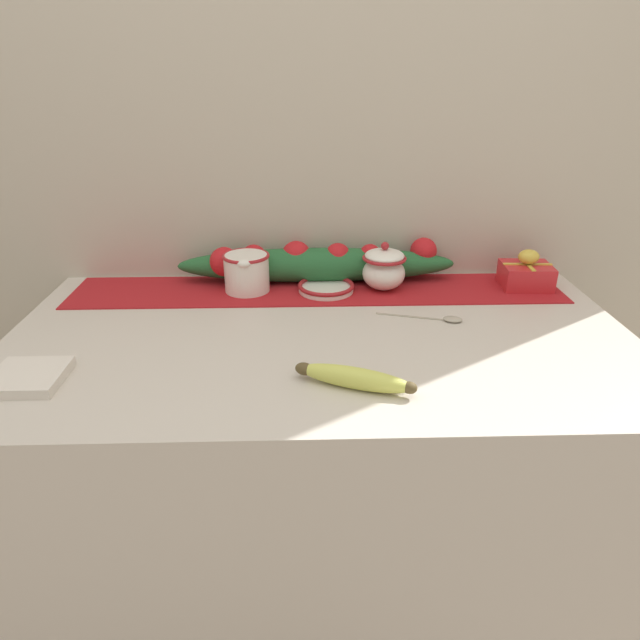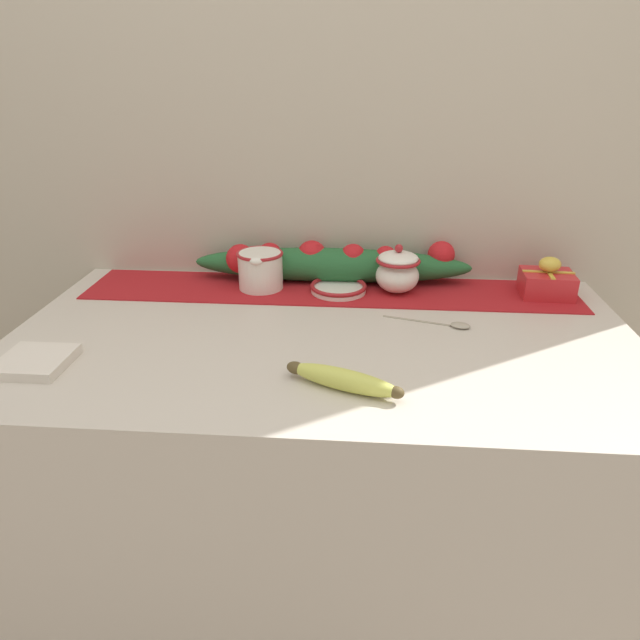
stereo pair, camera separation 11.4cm
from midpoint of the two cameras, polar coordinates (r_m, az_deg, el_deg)
name	(u,v)px [view 2 (the right image)]	position (r m, az deg, el deg)	size (l,w,h in m)	color
ground_plane	(322,632)	(1.79, 2.27, -28.80)	(12.00, 12.00, 0.00)	#7A6B5B
countertop	(322,503)	(1.45, 2.57, -17.93)	(1.31, 0.73, 0.91)	beige
back_wall	(334,163)	(1.48, 3.71, 15.37)	(2.11, 0.04, 2.40)	#B7AD99
table_runner	(330,290)	(1.42, 3.29, 2.95)	(1.21, 0.21, 0.00)	#A8191E
cream_pitcher	(261,268)	(1.42, -3.69, 5.12)	(0.12, 0.13, 0.10)	white
sugar_bowl	(398,271)	(1.41, 10.07, 4.82)	(0.11, 0.11, 0.12)	white
small_dish	(338,288)	(1.41, 4.17, 3.20)	(0.14, 0.14, 0.02)	white
banana	(343,379)	(0.99, 5.64, -6.03)	(0.21, 0.11, 0.04)	#CCD156
spoon	(454,325)	(1.27, 15.82, -0.52)	(0.19, 0.07, 0.01)	#A89E89
napkin_stack	(35,362)	(1.17, -24.18, -3.89)	(0.12, 0.12, 0.02)	silver
gift_box	(547,282)	(1.50, 23.80, 3.48)	(0.12, 0.11, 0.10)	red
poinsettia_garland	(330,263)	(1.46, 3.24, 5.69)	(0.71, 0.11, 0.11)	#235B2D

